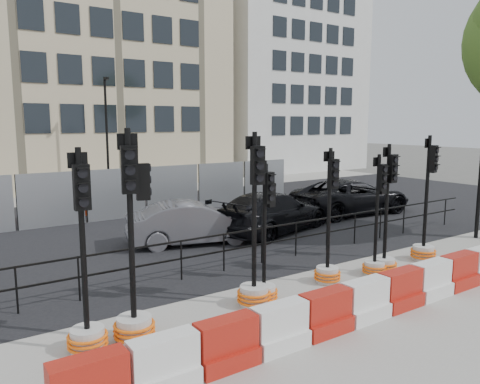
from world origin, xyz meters
TOP-DOWN VIEW (x-y plane):
  - ground at (0.00, 0.00)m, footprint 120.00×120.00m
  - sidewalk_near at (0.00, -3.00)m, footprint 40.00×6.00m
  - road at (0.00, 7.00)m, footprint 40.00×14.00m
  - sidewalk_far at (0.00, 16.00)m, footprint 40.00×4.00m
  - building_cream at (2.00, 21.99)m, footprint 15.00×10.06m
  - building_white at (17.00, 21.99)m, footprint 12.00×9.06m
  - kerb_railing at (0.00, 1.20)m, footprint 18.00×0.04m
  - heras_fencing at (-0.49, 9.71)m, footprint 14.33×1.72m
  - lamp_post_far at (0.50, 14.98)m, footprint 0.12×0.56m
  - barrier_row at (-0.00, -2.80)m, footprint 12.55×0.50m
  - traffic_signal_a at (-5.30, -1.09)m, footprint 0.67×0.67m
  - traffic_signal_b at (-4.51, -1.17)m, footprint 0.72×0.72m
  - traffic_signal_c at (-1.88, -1.06)m, footprint 0.71×0.71m
  - traffic_signal_d at (-1.55, -0.98)m, footprint 0.59×0.59m
  - traffic_signal_e at (0.38, -0.89)m, footprint 0.63×0.63m
  - traffic_signal_f at (1.74, -1.15)m, footprint 0.59×0.59m
  - traffic_signal_g at (2.08, -1.17)m, footprint 0.64×0.64m
  - traffic_signal_h at (3.87, -1.05)m, footprint 0.68×0.68m
  - car_b at (-0.51, 4.07)m, footprint 3.52×4.82m
  - car_c at (2.46, 3.91)m, footprint 4.61×5.95m
  - car_d at (7.27, 4.72)m, footprint 3.11×5.52m

SIDE VIEW (x-z plane):
  - ground at x=0.00m, z-range 0.00..0.00m
  - sidewalk_near at x=0.00m, z-range 0.00..0.02m
  - sidewalk_far at x=0.00m, z-range 0.00..0.02m
  - road at x=0.00m, z-range 0.00..0.03m
  - barrier_row at x=0.00m, z-range -0.03..0.77m
  - traffic_signal_e at x=0.38m, z-range -0.94..2.26m
  - traffic_signal_g at x=2.08m, z-range -0.95..2.30m
  - car_b at x=-0.51m, z-range 0.00..1.35m
  - kerb_railing at x=0.00m, z-range 0.19..1.19m
  - traffic_signal_a at x=-5.30m, z-range -0.99..2.39m
  - traffic_signal_h at x=3.87m, z-range -1.01..2.42m
  - car_c at x=2.46m, z-range 0.00..1.42m
  - heras_fencing at x=-0.49m, z-range -0.29..1.71m
  - traffic_signal_d at x=-1.55m, z-range -0.79..2.22m
  - traffic_signal_f at x=1.74m, z-range -0.79..2.23m
  - car_d at x=7.27m, z-range 0.00..1.44m
  - traffic_signal_c at x=-1.88m, z-range -1.05..2.54m
  - traffic_signal_b at x=-4.51m, z-range -0.96..2.72m
  - lamp_post_far at x=0.50m, z-range 0.22..6.22m
  - building_white at x=17.00m, z-range 0.00..16.00m
  - building_cream at x=2.00m, z-range 0.00..18.00m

